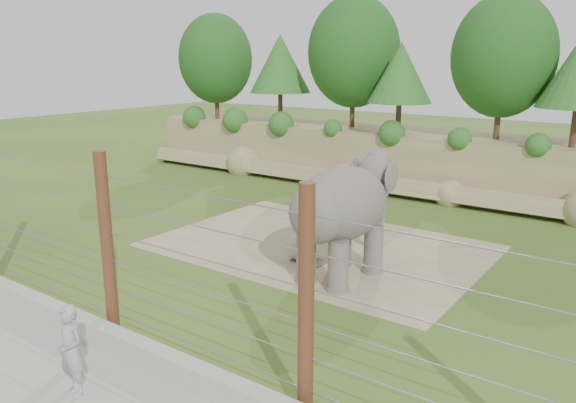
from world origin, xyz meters
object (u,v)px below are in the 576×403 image
Objects in this scene: stone_ball at (299,247)px; zookeeper at (71,351)px; barrier_fence at (107,246)px; elephant at (341,221)px.

stone_ball is 0.45× the size of zookeeper.
stone_ball is at bearing 95.31° from zookeeper.
stone_ball is at bearing 83.48° from barrier_fence.
barrier_fence is (-2.35, -5.65, 0.40)m from elephant.
elephant is at bearing 82.97° from zookeeper.
elephant is 2.10m from stone_ball.
elephant is 6.13m from barrier_fence.
zookeeper reaches higher than stone_ball.
elephant is at bearing 67.38° from barrier_fence.
zookeeper is at bearing -55.05° from barrier_fence.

